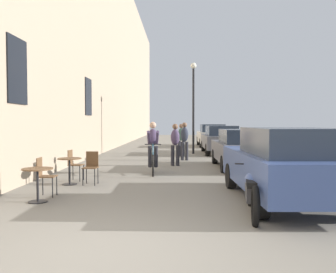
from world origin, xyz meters
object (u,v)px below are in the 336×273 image
(cafe_chair_mid_toward_street, at_px, (91,165))
(parked_motorcycle, at_px, (252,192))
(cafe_table_near, at_px, (37,178))
(cafe_chair_mid_toward_wall, at_px, (74,163))
(cafe_table_mid, at_px, (70,165))
(parked_car_nearest, at_px, (284,164))
(pedestrian_far, at_px, (181,138))
(cafe_chair_near_toward_street, at_px, (44,174))
(cyclist_on_bicycle, at_px, (153,149))
(parked_car_third, at_px, (220,139))
(pedestrian_near, at_px, (175,142))
(pedestrian_mid, at_px, (185,139))
(street_lamp, at_px, (193,96))
(parked_car_fourth, at_px, (212,135))
(parked_car_second, at_px, (240,148))

(cafe_chair_mid_toward_street, relative_size, parked_motorcycle, 0.42)
(cafe_table_near, relative_size, cafe_chair_mid_toward_wall, 0.81)
(cafe_table_mid, relative_size, parked_car_nearest, 0.16)
(cafe_table_near, height_order, pedestrian_far, pedestrian_far)
(cafe_chair_near_toward_street, xyz_separation_m, parked_motorcycle, (4.42, -1.42, -0.11))
(pedestrian_far, bearing_deg, cyclist_on_bicycle, -99.48)
(cafe_table_mid, distance_m, parked_motorcycle, 5.26)
(cafe_chair_near_toward_street, distance_m, cyclist_on_bicycle, 4.38)
(cafe_table_mid, height_order, parked_car_third, parked_car_third)
(cafe_chair_near_toward_street, distance_m, pedestrian_near, 6.61)
(cafe_chair_near_toward_street, height_order, parked_car_third, parked_car_third)
(pedestrian_mid, bearing_deg, cyclist_on_bicycle, -105.32)
(pedestrian_mid, relative_size, parked_car_nearest, 0.38)
(pedestrian_mid, bearing_deg, cafe_table_mid, -117.31)
(cafe_table_near, height_order, cafe_table_mid, same)
(parked_car_nearest, bearing_deg, pedestrian_near, 110.29)
(street_lamp, xyz_separation_m, parked_car_fourth, (1.54, 5.83, -2.30))
(cafe_chair_near_toward_street, xyz_separation_m, cafe_table_mid, (0.10, 1.59, 0.00))
(cyclist_on_bicycle, relative_size, pedestrian_near, 1.07)
(cafe_chair_near_toward_street, height_order, pedestrian_mid, pedestrian_mid)
(cafe_table_mid, bearing_deg, parked_motorcycle, -34.82)
(parked_car_third, bearing_deg, cafe_chair_mid_toward_wall, -120.34)
(cafe_chair_mid_toward_wall, height_order, pedestrian_far, pedestrian_far)
(cafe_chair_mid_toward_wall, xyz_separation_m, parked_motorcycle, (4.40, -3.65, -0.11))
(cafe_chair_near_toward_street, bearing_deg, parked_car_fourth, 72.43)
(pedestrian_near, bearing_deg, cafe_chair_mid_toward_wall, -128.45)
(cafe_chair_near_toward_street, bearing_deg, cafe_table_mid, 86.39)
(street_lamp, xyz_separation_m, parked_car_nearest, (1.40, -11.73, -2.29))
(cyclist_on_bicycle, height_order, parked_motorcycle, cyclist_on_bicycle)
(street_lamp, xyz_separation_m, parked_car_second, (1.45, -6.12, -2.36))
(cafe_chair_mid_toward_wall, relative_size, pedestrian_far, 0.55)
(cyclist_on_bicycle, relative_size, parked_car_third, 0.41)
(pedestrian_near, bearing_deg, cafe_chair_near_toward_street, -116.49)
(cafe_table_near, relative_size, cyclist_on_bicycle, 0.41)
(cyclist_on_bicycle, height_order, pedestrian_mid, cyclist_on_bicycle)
(street_lamp, height_order, parked_car_fourth, street_lamp)
(cyclist_on_bicycle, bearing_deg, parked_motorcycle, -67.01)
(pedestrian_far, bearing_deg, pedestrian_mid, -86.23)
(cafe_chair_mid_toward_street, height_order, pedestrian_far, pedestrian_far)
(cafe_chair_near_toward_street, xyz_separation_m, cyclist_on_bicycle, (2.22, 3.76, 0.29))
(parked_motorcycle, bearing_deg, cafe_chair_mid_toward_wall, 140.31)
(cafe_chair_mid_toward_street, distance_m, pedestrian_mid, 6.78)
(parked_motorcycle, bearing_deg, cafe_table_near, 168.96)
(cafe_table_mid, bearing_deg, cafe_table_near, -90.64)
(pedestrian_near, distance_m, parked_car_third, 5.93)
(pedestrian_mid, bearing_deg, cafe_chair_mid_toward_street, -113.27)
(cafe_chair_near_toward_street, height_order, street_lamp, street_lamp)
(cafe_table_near, bearing_deg, cafe_chair_near_toward_street, 97.59)
(parked_motorcycle, bearing_deg, parked_car_third, 85.84)
(parked_car_fourth, bearing_deg, cafe_table_near, -106.82)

